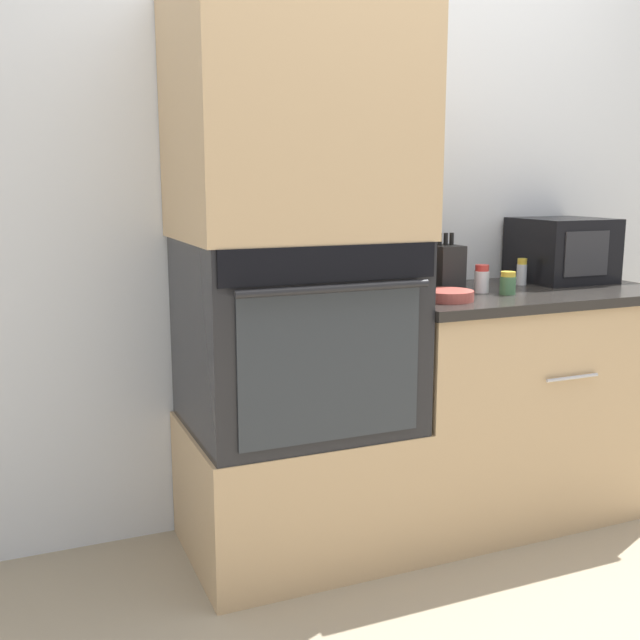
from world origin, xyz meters
name	(u,v)px	position (x,y,z in m)	size (l,w,h in m)	color
ground_plane	(432,567)	(0.00, 0.00, 0.00)	(12.00, 12.00, 0.00)	gray
wall_back	(354,188)	(0.00, 0.63, 1.25)	(8.00, 0.05, 2.50)	silver
oven_cabinet_base	(296,487)	(-0.37, 0.30, 0.23)	(0.74, 0.60, 0.46)	tan
wall_oven	(296,333)	(-0.37, 0.30, 0.78)	(0.72, 0.64, 0.63)	black
oven_cabinet_upper	(294,114)	(-0.37, 0.30, 1.49)	(0.74, 0.60, 0.79)	tan
counter_unit	(514,400)	(0.54, 0.30, 0.44)	(1.10, 0.63, 0.87)	tan
microwave	(562,250)	(0.84, 0.42, 1.00)	(0.34, 0.33, 0.26)	black
knife_block	(445,268)	(0.24, 0.35, 0.96)	(0.10, 0.13, 0.22)	black
bowl	(448,295)	(0.14, 0.17, 0.89)	(0.18, 0.18, 0.04)	#B24C42
condiment_jar_near	(522,272)	(0.62, 0.39, 0.93)	(0.04, 0.04, 0.10)	silver
condiment_jar_mid	(508,283)	(0.42, 0.21, 0.92)	(0.06, 0.06, 0.08)	#427047
condiment_jar_far	(482,279)	(0.35, 0.28, 0.92)	(0.05, 0.05, 0.10)	silver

